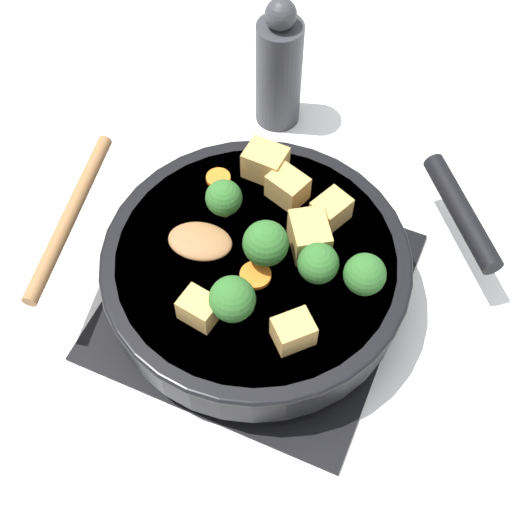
# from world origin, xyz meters

# --- Properties ---
(ground_plane) EXTENTS (2.40, 2.40, 0.00)m
(ground_plane) POSITION_xyz_m (0.00, 0.00, 0.00)
(ground_plane) COLOR white
(front_burner_grate) EXTENTS (0.31, 0.31, 0.03)m
(front_burner_grate) POSITION_xyz_m (0.00, 0.00, 0.01)
(front_burner_grate) COLOR black
(front_burner_grate) RESTS_ON ground_plane
(skillet_pan) EXTENTS (0.40, 0.38, 0.06)m
(skillet_pan) POSITION_xyz_m (-0.00, -0.00, 0.06)
(skillet_pan) COLOR black
(skillet_pan) RESTS_ON front_burner_grate
(wooden_spoon) EXTENTS (0.21, 0.22, 0.02)m
(wooden_spoon) POSITION_xyz_m (0.14, 0.02, 0.09)
(wooden_spoon) COLOR olive
(wooden_spoon) RESTS_ON skillet_pan
(tofu_cube_center_large) EXTENTS (0.05, 0.04, 0.04)m
(tofu_cube_center_large) POSITION_xyz_m (0.04, -0.11, 0.10)
(tofu_cube_center_large) COLOR tan
(tofu_cube_center_large) RESTS_ON skillet_pan
(tofu_cube_near_handle) EXTENTS (0.04, 0.03, 0.03)m
(tofu_cube_near_handle) POSITION_xyz_m (0.02, 0.09, 0.10)
(tofu_cube_near_handle) COLOR tan
(tofu_cube_near_handle) RESTS_ON skillet_pan
(tofu_cube_east_chunk) EXTENTS (0.04, 0.05, 0.03)m
(tofu_cube_east_chunk) POSITION_xyz_m (-0.05, -0.08, 0.10)
(tofu_cube_east_chunk) COLOR tan
(tofu_cube_east_chunk) RESTS_ON skillet_pan
(tofu_cube_west_chunk) EXTENTS (0.05, 0.05, 0.03)m
(tofu_cube_west_chunk) POSITION_xyz_m (-0.07, 0.07, 0.10)
(tofu_cube_west_chunk) COLOR tan
(tofu_cube_west_chunk) RESTS_ON skillet_pan
(tofu_cube_back_piece) EXTENTS (0.05, 0.04, 0.03)m
(tofu_cube_back_piece) POSITION_xyz_m (-0.00, -0.09, 0.10)
(tofu_cube_back_piece) COLOR tan
(tofu_cube_back_piece) RESTS_ON skillet_pan
(tofu_cube_front_piece) EXTENTS (0.06, 0.06, 0.04)m
(tofu_cube_front_piece) POSITION_xyz_m (-0.05, -0.03, 0.10)
(tofu_cube_front_piece) COLOR tan
(tofu_cube_front_piece) RESTS_ON skillet_pan
(broccoli_floret_near_spoon) EXTENTS (0.04, 0.04, 0.05)m
(broccoli_floret_near_spoon) POSITION_xyz_m (-0.07, -0.00, 0.11)
(broccoli_floret_near_spoon) COLOR #709956
(broccoli_floret_near_spoon) RESTS_ON skillet_pan
(broccoli_floret_center_top) EXTENTS (0.04, 0.04, 0.05)m
(broccoli_floret_center_top) POSITION_xyz_m (0.05, -0.04, 0.11)
(broccoli_floret_center_top) COLOR #709956
(broccoli_floret_center_top) RESTS_ON skillet_pan
(broccoli_floret_east_rim) EXTENTS (0.05, 0.05, 0.05)m
(broccoli_floret_east_rim) POSITION_xyz_m (-0.01, -0.00, 0.11)
(broccoli_floret_east_rim) COLOR #709956
(broccoli_floret_east_rim) RESTS_ON skillet_pan
(broccoli_floret_west_rim) EXTENTS (0.05, 0.05, 0.05)m
(broccoli_floret_west_rim) POSITION_xyz_m (-0.01, 0.07, 0.11)
(broccoli_floret_west_rim) COLOR #709956
(broccoli_floret_west_rim) RESTS_ON skillet_pan
(broccoli_floret_north_edge) EXTENTS (0.04, 0.04, 0.05)m
(broccoli_floret_north_edge) POSITION_xyz_m (-0.11, -0.01, 0.11)
(broccoli_floret_north_edge) COLOR #709956
(broccoli_floret_north_edge) RESTS_ON skillet_pan
(carrot_slice_orange_thin) EXTENTS (0.03, 0.03, 0.01)m
(carrot_slice_orange_thin) POSITION_xyz_m (0.08, -0.08, 0.08)
(carrot_slice_orange_thin) COLOR orange
(carrot_slice_orange_thin) RESTS_ON skillet_pan
(carrot_slice_near_center) EXTENTS (0.03, 0.03, 0.01)m
(carrot_slice_near_center) POSITION_xyz_m (-0.01, 0.02, 0.08)
(carrot_slice_near_center) COLOR orange
(carrot_slice_near_center) RESTS_ON skillet_pan
(pepper_mill) EXTENTS (0.06, 0.06, 0.18)m
(pepper_mill) POSITION_xyz_m (0.09, -0.27, 0.08)
(pepper_mill) COLOR #333338
(pepper_mill) RESTS_ON ground_plane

